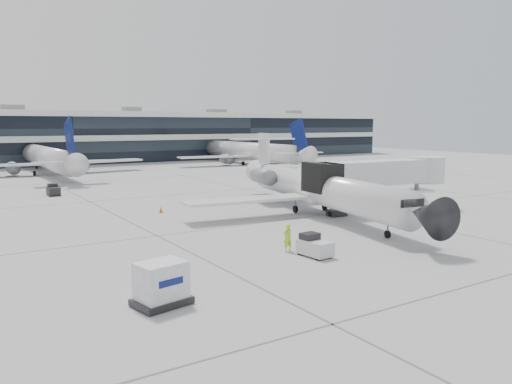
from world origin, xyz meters
TOP-DOWN VIEW (x-y plane):
  - ground at (0.00, 0.00)m, footprint 220.00×220.00m
  - terminal at (0.00, 82.00)m, footprint 170.00×22.00m
  - bg_jet_center at (-8.00, 55.00)m, footprint 32.00×40.00m
  - bg_jet_right at (32.00, 55.00)m, footprint 32.00×40.00m
  - regional_jet at (6.24, 0.92)m, footprint 25.54×31.84m
  - jet_bridge at (12.85, -1.38)m, footprint 15.93×4.04m
  - ramp_worker at (-4.34, -9.00)m, footprint 0.70×0.49m
  - baggage_tug at (-3.61, -10.92)m, footprint 1.52×2.35m
  - cargo_uld at (-15.23, -13.98)m, footprint 2.79×2.28m
  - traffic_cone at (-5.99, 9.27)m, footprint 0.52×0.52m
  - far_tug at (-12.34, 27.31)m, footprint 1.30×2.19m

SIDE VIEW (x-z plane):
  - ground at x=0.00m, z-range 0.00..0.00m
  - bg_jet_center at x=-8.00m, z-range -4.80..4.80m
  - bg_jet_right at x=32.00m, z-range -4.80..4.80m
  - traffic_cone at x=-5.99m, z-range -0.02..0.61m
  - far_tug at x=-12.34m, z-range -0.07..1.32m
  - baggage_tug at x=-3.61m, z-range -0.07..1.36m
  - ramp_worker at x=-4.34m, z-range 0.00..1.86m
  - cargo_uld at x=-15.23m, z-range 0.01..2.03m
  - regional_jet at x=6.24m, z-range -1.17..6.21m
  - jet_bridge at x=12.85m, z-range 1.17..6.28m
  - terminal at x=0.00m, z-range 0.00..10.00m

